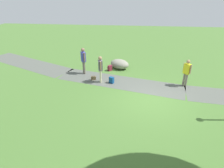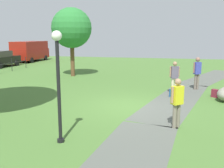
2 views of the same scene
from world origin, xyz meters
name	(u,v)px [view 1 (image 1 of 2)]	position (x,y,z in m)	size (l,w,h in m)	color
ground_plane	(151,100)	(0.00, 0.00, 0.00)	(48.00, 48.00, 0.00)	#497131
footpath_segment_mid	(119,82)	(1.83, -2.05, 0.00)	(8.23, 3.79, 0.01)	#565A52
footpath_segment_far	(28,63)	(9.35, -4.68, 0.00)	(8.07, 5.09, 0.01)	#565A52
lawn_boulder	(120,64)	(1.99, -4.41, 0.34)	(1.74, 1.57, 0.68)	gray
woman_with_handbag	(100,68)	(2.99, -1.92, 0.99)	(0.32, 0.51, 1.70)	beige
man_near_boulder	(187,71)	(-2.15, -1.96, 0.96)	(0.42, 0.43, 1.66)	slate
passerby_on_path	(83,59)	(4.36, -3.16, 1.07)	(0.40, 0.45, 1.82)	#706559
handbag_on_grass	(93,78)	(3.52, -2.18, 0.14)	(0.34, 0.33, 0.31)	brown
backpack_by_boulder	(110,68)	(2.66, -3.90, 0.19)	(0.35, 0.35, 0.40)	maroon
spare_backpack_on_lawn	(112,80)	(2.29, -1.86, 0.19)	(0.34, 0.34, 0.40)	navy
frisbee_on_grass	(101,69)	(3.37, -4.09, 0.01)	(0.25, 0.25, 0.02)	white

